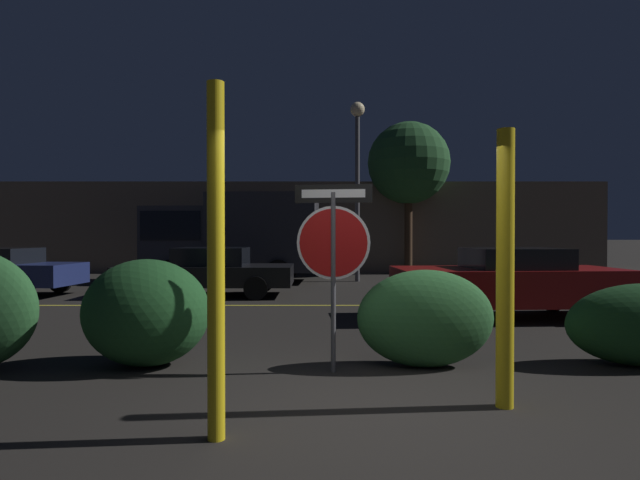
{
  "coord_description": "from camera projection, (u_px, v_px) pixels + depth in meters",
  "views": [
    {
      "loc": [
        -0.48,
        -4.54,
        1.67
      ],
      "look_at": [
        -0.51,
        4.69,
        1.55
      ],
      "focal_mm": 28.0,
      "sensor_mm": 36.0,
      "label": 1
    }
  ],
  "objects": [
    {
      "name": "ground_plane",
      "position": [
        374.0,
        416.0,
        4.56
      ],
      "size": [
        260.0,
        260.0,
        0.0
      ],
      "primitive_type": "plane",
      "color": "black"
    },
    {
      "name": "road_center_stripe",
      "position": [
        342.0,
        305.0,
        11.57
      ],
      "size": [
        37.67,
        0.12,
        0.01
      ],
      "primitive_type": "cube",
      "color": "gold",
      "rests_on": "ground_plane"
    },
    {
      "name": "stop_sign",
      "position": [
        335.0,
        241.0,
        5.98
      ],
      "size": [
        0.93,
        0.14,
        2.26
      ],
      "rotation": [
        0.0,
        0.0,
        -0.12
      ],
      "color": "#4C4C51",
      "rests_on": "ground_plane"
    },
    {
      "name": "yellow_pole_left",
      "position": [
        218.0,
        261.0,
        4.03
      ],
      "size": [
        0.14,
        0.14,
        2.89
      ],
      "primitive_type": "cylinder",
      "color": "yellow",
      "rests_on": "ground_plane"
    },
    {
      "name": "yellow_pole_right",
      "position": [
        507.0,
        268.0,
        4.77
      ],
      "size": [
        0.17,
        0.17,
        2.67
      ],
      "primitive_type": "cylinder",
      "color": "yellow",
      "rests_on": "ground_plane"
    },
    {
      "name": "hedge_bush_1",
      "position": [
        148.0,
        312.0,
        6.29
      ],
      "size": [
        1.58,
        1.2,
        1.35
      ],
      "primitive_type": "ellipsoid",
      "color": "#1E4C23",
      "rests_on": "ground_plane"
    },
    {
      "name": "hedge_bush_2",
      "position": [
        427.0,
        318.0,
        6.22
      ],
      "size": [
        1.71,
        0.72,
        1.22
      ],
      "primitive_type": "ellipsoid",
      "color": "#2D6633",
      "rests_on": "ground_plane"
    },
    {
      "name": "passing_car_2",
      "position": [
        210.0,
        271.0,
        13.36
      ],
      "size": [
        4.68,
        1.98,
        1.3
      ],
      "rotation": [
        0.0,
        0.0,
        1.58
      ],
      "color": "black",
      "rests_on": "ground_plane"
    },
    {
      "name": "passing_car_3",
      "position": [
        510.0,
        282.0,
        9.8
      ],
      "size": [
        4.53,
        2.08,
        1.39
      ],
      "rotation": [
        0.0,
        0.0,
        1.63
      ],
      "color": "maroon",
      "rests_on": "ground_plane"
    },
    {
      "name": "delivery_truck",
      "position": [
        233.0,
        234.0,
        17.27
      ],
      "size": [
        5.94,
        2.82,
        3.03
      ],
      "rotation": [
        0.0,
        0.0,
        1.52
      ],
      "color": "#2D2D33",
      "rests_on": "ground_plane"
    },
    {
      "name": "street_lamp",
      "position": [
        359.0,
        157.0,
        17.36
      ],
      "size": [
        0.51,
        0.51,
        6.25
      ],
      "color": "#4C4C51",
      "rests_on": "ground_plane"
    },
    {
      "name": "tree_0",
      "position": [
        410.0,
        164.0,
        20.5
      ],
      "size": [
        3.37,
        3.37,
        6.26
      ],
      "color": "#422D1E",
      "rests_on": "ground_plane"
    },
    {
      "name": "building_backdrop",
      "position": [
        295.0,
        228.0,
        23.09
      ],
      "size": [
        26.82,
        4.09,
        3.88
      ],
      "primitive_type": "cube",
      "color": "#6B5B4C",
      "rests_on": "ground_plane"
    }
  ]
}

